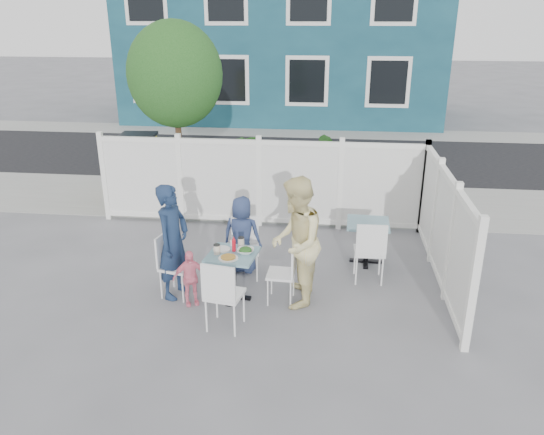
# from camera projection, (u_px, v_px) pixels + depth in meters

# --- Properties ---
(ground) EXTENTS (80.00, 80.00, 0.00)m
(ground) POSITION_uv_depth(u_px,v_px,m) (230.00, 287.00, 7.62)
(ground) COLOR slate
(near_sidewalk) EXTENTS (24.00, 2.60, 0.01)m
(near_sidewalk) POSITION_uv_depth(u_px,v_px,m) (264.00, 200.00, 11.14)
(near_sidewalk) COLOR gray
(near_sidewalk) RESTS_ON ground
(street) EXTENTS (24.00, 5.00, 0.01)m
(street) POSITION_uv_depth(u_px,v_px,m) (281.00, 156.00, 14.56)
(street) COLOR black
(street) RESTS_ON ground
(far_sidewalk) EXTENTS (24.00, 1.60, 0.01)m
(far_sidewalk) POSITION_uv_depth(u_px,v_px,m) (290.00, 132.00, 17.44)
(far_sidewalk) COLOR gray
(far_sidewalk) RESTS_ON ground
(building) EXTENTS (11.00, 6.00, 6.00)m
(building) POSITION_uv_depth(u_px,v_px,m) (285.00, 32.00, 19.55)
(building) COLOR #143E4E
(building) RESTS_ON ground
(fence_back) EXTENTS (5.86, 0.08, 1.60)m
(fence_back) POSITION_uv_depth(u_px,v_px,m) (259.00, 185.00, 9.55)
(fence_back) COLOR white
(fence_back) RESTS_ON ground
(fence_right) EXTENTS (0.08, 3.66, 1.60)m
(fence_right) POSITION_uv_depth(u_px,v_px,m) (443.00, 230.00, 7.57)
(fence_right) COLOR white
(fence_right) RESTS_ON ground
(tree) EXTENTS (1.80, 1.62, 3.59)m
(tree) POSITION_uv_depth(u_px,v_px,m) (175.00, 75.00, 9.91)
(tree) COLOR #382316
(tree) RESTS_ON ground
(utility_cabinet) EXTENTS (0.71, 0.53, 1.25)m
(utility_cabinet) POSITION_uv_depth(u_px,v_px,m) (141.00, 165.00, 11.38)
(utility_cabinet) COLOR gold
(utility_cabinet) RESTS_ON ground
(potted_shrub_a) EXTENTS (1.22, 1.22, 1.56)m
(potted_shrub_a) POSITION_uv_depth(u_px,v_px,m) (244.00, 173.00, 10.24)
(potted_shrub_a) COLOR #194616
(potted_shrub_a) RESTS_ON ground
(potted_shrub_b) EXTENTS (1.68, 1.76, 1.52)m
(potted_shrub_b) POSITION_uv_depth(u_px,v_px,m) (346.00, 179.00, 9.95)
(potted_shrub_b) COLOR #194616
(potted_shrub_b) RESTS_ON ground
(main_table) EXTENTS (0.71, 0.71, 0.67)m
(main_table) POSITION_uv_depth(u_px,v_px,m) (233.00, 264.00, 7.14)
(main_table) COLOR teal
(main_table) RESTS_ON ground
(spare_table) EXTENTS (0.66, 0.66, 0.68)m
(spare_table) POSITION_uv_depth(u_px,v_px,m) (368.00, 232.00, 8.18)
(spare_table) COLOR teal
(spare_table) RESTS_ON ground
(chair_left) EXTENTS (0.47, 0.48, 0.89)m
(chair_left) POSITION_uv_depth(u_px,v_px,m) (171.00, 260.00, 7.25)
(chair_left) COLOR white
(chair_left) RESTS_ON ground
(chair_right) EXTENTS (0.38, 0.39, 0.84)m
(chair_right) POSITION_uv_depth(u_px,v_px,m) (286.00, 269.00, 7.07)
(chair_right) COLOR white
(chair_right) RESTS_ON ground
(chair_back) EXTENTS (0.46, 0.44, 0.89)m
(chair_back) POSITION_uv_depth(u_px,v_px,m) (245.00, 242.00, 7.80)
(chair_back) COLOR white
(chair_back) RESTS_ON ground
(chair_near) EXTENTS (0.49, 0.48, 0.94)m
(chair_near) POSITION_uv_depth(u_px,v_px,m) (222.00, 291.00, 6.38)
(chair_near) COLOR white
(chair_near) RESTS_ON ground
(chair_spare) EXTENTS (0.44, 0.43, 0.95)m
(chair_spare) POSITION_uv_depth(u_px,v_px,m) (370.00, 248.00, 7.55)
(chair_spare) COLOR white
(chair_spare) RESTS_ON ground
(man) EXTENTS (0.52, 0.66, 1.61)m
(man) POSITION_uv_depth(u_px,v_px,m) (173.00, 242.00, 7.13)
(man) COLOR #182948
(man) RESTS_ON ground
(woman) EXTENTS (0.68, 0.86, 1.76)m
(woman) POSITION_uv_depth(u_px,v_px,m) (296.00, 243.00, 6.91)
(woman) COLOR #EACF55
(woman) RESTS_ON ground
(boy) EXTENTS (0.62, 0.44, 1.18)m
(boy) POSITION_uv_depth(u_px,v_px,m) (242.00, 235.00, 7.89)
(boy) COLOR navy
(boy) RESTS_ON ground
(toddler) EXTENTS (0.50, 0.37, 0.78)m
(toddler) POSITION_uv_depth(u_px,v_px,m) (190.00, 278.00, 7.03)
(toddler) COLOR pink
(toddler) RESTS_ON ground
(plate_main) EXTENTS (0.26, 0.26, 0.02)m
(plate_main) POSITION_uv_depth(u_px,v_px,m) (228.00, 258.00, 6.94)
(plate_main) COLOR white
(plate_main) RESTS_ON main_table
(plate_side) EXTENTS (0.24, 0.24, 0.02)m
(plate_side) POSITION_uv_depth(u_px,v_px,m) (222.00, 249.00, 7.20)
(plate_side) COLOR white
(plate_side) RESTS_ON main_table
(salad_bowl) EXTENTS (0.23, 0.23, 0.06)m
(salad_bowl) POSITION_uv_depth(u_px,v_px,m) (246.00, 251.00, 7.10)
(salad_bowl) COLOR white
(salad_bowl) RESTS_ON main_table
(coffee_cup_a) EXTENTS (0.09, 0.09, 0.13)m
(coffee_cup_a) POSITION_uv_depth(u_px,v_px,m) (217.00, 250.00, 7.05)
(coffee_cup_a) COLOR beige
(coffee_cup_a) RESTS_ON main_table
(coffee_cup_b) EXTENTS (0.09, 0.09, 0.13)m
(coffee_cup_b) POSITION_uv_depth(u_px,v_px,m) (241.00, 242.00, 7.27)
(coffee_cup_b) COLOR beige
(coffee_cup_b) RESTS_ON main_table
(ketchup_bottle) EXTENTS (0.05, 0.05, 0.17)m
(ketchup_bottle) POSITION_uv_depth(u_px,v_px,m) (234.00, 245.00, 7.13)
(ketchup_bottle) COLOR red
(ketchup_bottle) RESTS_ON main_table
(salt_shaker) EXTENTS (0.03, 0.03, 0.08)m
(salt_shaker) POSITION_uv_depth(u_px,v_px,m) (231.00, 243.00, 7.32)
(salt_shaker) COLOR white
(salt_shaker) RESTS_ON main_table
(pepper_shaker) EXTENTS (0.03, 0.03, 0.07)m
(pepper_shaker) POSITION_uv_depth(u_px,v_px,m) (233.00, 243.00, 7.34)
(pepper_shaker) COLOR black
(pepper_shaker) RESTS_ON main_table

